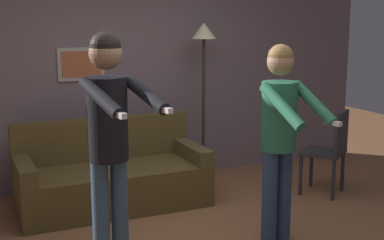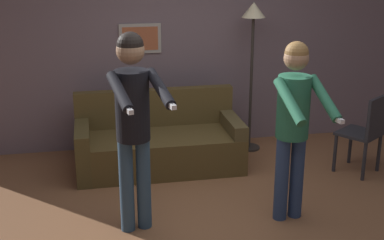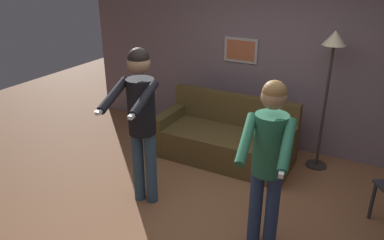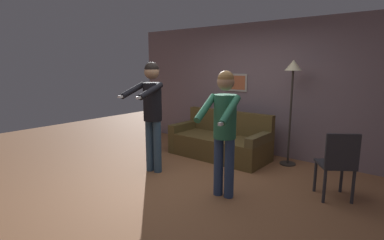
{
  "view_description": "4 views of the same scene",
  "coord_description": "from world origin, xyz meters",
  "px_view_note": "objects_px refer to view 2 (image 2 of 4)",
  "views": [
    {
      "loc": [
        -1.82,
        -3.7,
        1.92
      ],
      "look_at": [
        -0.1,
        0.14,
        1.11
      ],
      "focal_mm": 50.0,
      "sensor_mm": 36.0,
      "label": 1
    },
    {
      "loc": [
        -1.15,
        -4.37,
        2.49
      ],
      "look_at": [
        -0.32,
        -0.09,
        1.07
      ],
      "focal_mm": 50.0,
      "sensor_mm": 36.0,
      "label": 2
    },
    {
      "loc": [
        1.44,
        -2.97,
        2.63
      ],
      "look_at": [
        -0.23,
        0.13,
        1.12
      ],
      "focal_mm": 35.0,
      "sensor_mm": 36.0,
      "label": 3
    },
    {
      "loc": [
        2.75,
        -3.28,
        1.78
      ],
      "look_at": [
        -0.02,
        0.11,
        0.97
      ],
      "focal_mm": 28.0,
      "sensor_mm": 36.0,
      "label": 4
    }
  ],
  "objects_px": {
    "person_standing_right": "(294,116)",
    "torchiere_lamp": "(253,33)",
    "dining_chair_distant": "(367,130)",
    "couch": "(159,145)",
    "person_standing_left": "(133,113)"
  },
  "relations": [
    {
      "from": "person_standing_right",
      "to": "dining_chair_distant",
      "type": "xyz_separation_m",
      "value": [
        1.22,
        0.85,
        -0.5
      ]
    },
    {
      "from": "torchiere_lamp",
      "to": "person_standing_right",
      "type": "bearing_deg",
      "value": -95.28
    },
    {
      "from": "person_standing_left",
      "to": "torchiere_lamp",
      "type": "bearing_deg",
      "value": 48.02
    },
    {
      "from": "dining_chair_distant",
      "to": "couch",
      "type": "bearing_deg",
      "value": 164.4
    },
    {
      "from": "person_standing_right",
      "to": "torchiere_lamp",
      "type": "bearing_deg",
      "value": 84.72
    },
    {
      "from": "person_standing_left",
      "to": "person_standing_right",
      "type": "relative_size",
      "value": 1.07
    },
    {
      "from": "couch",
      "to": "person_standing_right",
      "type": "distance_m",
      "value": 1.97
    },
    {
      "from": "torchiere_lamp",
      "to": "dining_chair_distant",
      "type": "height_order",
      "value": "torchiere_lamp"
    },
    {
      "from": "couch",
      "to": "torchiere_lamp",
      "type": "height_order",
      "value": "torchiere_lamp"
    },
    {
      "from": "person_standing_left",
      "to": "dining_chair_distant",
      "type": "relative_size",
      "value": 1.96
    },
    {
      "from": "person_standing_right",
      "to": "dining_chair_distant",
      "type": "relative_size",
      "value": 1.83
    },
    {
      "from": "person_standing_left",
      "to": "person_standing_right",
      "type": "distance_m",
      "value": 1.45
    },
    {
      "from": "torchiere_lamp",
      "to": "person_standing_right",
      "type": "distance_m",
      "value": 1.93
    },
    {
      "from": "person_standing_right",
      "to": "dining_chair_distant",
      "type": "distance_m",
      "value": 1.57
    },
    {
      "from": "couch",
      "to": "person_standing_left",
      "type": "bearing_deg",
      "value": -105.59
    }
  ]
}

